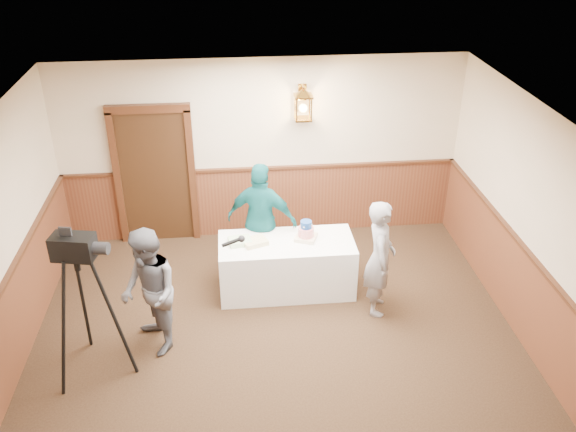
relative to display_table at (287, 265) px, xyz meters
name	(u,v)px	position (x,y,z in m)	size (l,w,h in m)	color
ground	(283,389)	(-0.22, -1.90, -0.38)	(7.00, 7.00, 0.00)	black
room_shell	(274,251)	(-0.28, -1.45, 1.15)	(6.02, 7.02, 2.81)	beige
display_table	(287,265)	(0.00, 0.00, 0.00)	(1.80, 0.80, 0.75)	white
tiered_cake	(306,232)	(0.27, 0.05, 0.48)	(0.34, 0.34, 0.27)	beige
sheet_cake_yellow	(255,242)	(-0.42, -0.01, 0.41)	(0.31, 0.24, 0.06)	#DAB882
sheet_cake_green	(240,241)	(-0.61, 0.02, 0.41)	(0.29, 0.23, 0.07)	#B4DA9A
interviewer	(149,292)	(-1.68, -1.04, 0.42)	(1.56, 0.95, 1.59)	#5B5C63
baker	(380,258)	(1.12, -0.57, 0.41)	(0.58, 0.38, 1.58)	gray
assistant_p	(262,220)	(-0.30, 0.46, 0.46)	(0.98, 0.41, 1.68)	#125B5D
tv_camera_rig	(87,313)	(-2.33, -1.37, 0.43)	(0.70, 0.65, 1.79)	black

